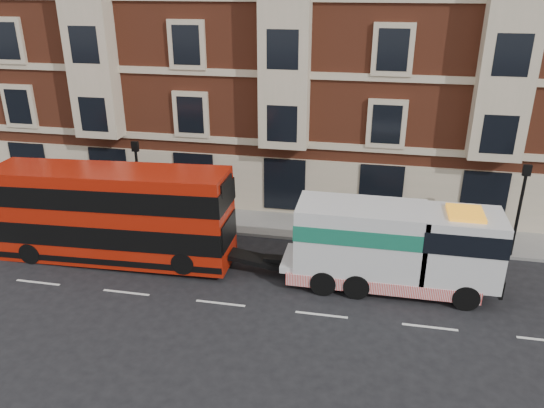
{
  "coord_description": "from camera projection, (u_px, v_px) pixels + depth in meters",
  "views": [
    {
      "loc": [
        5.45,
        -16.97,
        11.79
      ],
      "look_at": [
        1.28,
        4.0,
        2.71
      ],
      "focal_mm": 35.0,
      "sensor_mm": 36.0,
      "label": 1
    }
  ],
  "objects": [
    {
      "name": "sidewalk",
      "position": [
        261.0,
        223.0,
        27.65
      ],
      "size": [
        90.0,
        3.0,
        0.15
      ],
      "primitive_type": "cube",
      "color": "slate",
      "rests_on": "ground"
    },
    {
      "name": "double_decker_bus",
      "position": [
        112.0,
        213.0,
        23.34
      ],
      "size": [
        10.67,
        2.45,
        4.32
      ],
      "color": "#A81909",
      "rests_on": "ground"
    },
    {
      "name": "lamp_post_west",
      "position": [
        138.0,
        177.0,
        26.54
      ],
      "size": [
        0.35,
        0.15,
        4.35
      ],
      "color": "black",
      "rests_on": "sidewalk"
    },
    {
      "name": "tow_truck",
      "position": [
        390.0,
        246.0,
        21.34
      ],
      "size": [
        8.54,
        2.52,
        3.56
      ],
      "color": "silver",
      "rests_on": "ground"
    },
    {
      "name": "pedestrian",
      "position": [
        63.0,
        191.0,
        29.02
      ],
      "size": [
        0.8,
        0.64,
        1.89
      ],
      "primitive_type": "imported",
      "rotation": [
        0.0,
        0.0,
        -0.31
      ],
      "color": "#1E1831",
      "rests_on": "sidewalk"
    },
    {
      "name": "victorian_terrace",
      "position": [
        296.0,
        12.0,
        30.42
      ],
      "size": [
        45.0,
        12.0,
        20.4
      ],
      "color": "brown",
      "rests_on": "ground"
    },
    {
      "name": "lamp_post_east",
      "position": [
        520.0,
        204.0,
        23.31
      ],
      "size": [
        0.35,
        0.15,
        4.35
      ],
      "color": "black",
      "rests_on": "sidewalk"
    },
    {
      "name": "ground",
      "position": [
        221.0,
        303.0,
        20.91
      ],
      "size": [
        120.0,
        120.0,
        0.0
      ],
      "primitive_type": "plane",
      "color": "black",
      "rests_on": "ground"
    }
  ]
}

